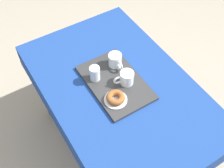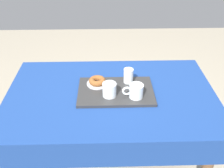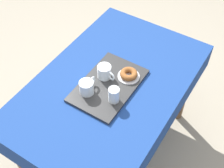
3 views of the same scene
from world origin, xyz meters
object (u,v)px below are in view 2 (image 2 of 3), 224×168
object	(u,v)px
tea_mug_left	(109,90)
water_glass_near	(128,76)
sugar_donut_left	(97,81)
donut_plate_left	(97,84)
serving_tray	(116,91)
dining_table	(111,106)
tea_mug_right	(136,91)

from	to	relation	value
tea_mug_left	water_glass_near	distance (m)	0.19
sugar_donut_left	tea_mug_left	bearing A→B (deg)	121.87
donut_plate_left	water_glass_near	bearing A→B (deg)	-174.32
serving_tray	water_glass_near	bearing A→B (deg)	-132.95
dining_table	tea_mug_right	bearing A→B (deg)	156.14
donut_plate_left	sugar_donut_left	xyz separation A→B (m)	(0.00, 0.00, 0.02)
donut_plate_left	serving_tray	bearing A→B (deg)	148.65
tea_mug_right	sugar_donut_left	distance (m)	0.27
tea_mug_left	sugar_donut_left	bearing A→B (deg)	-58.13
tea_mug_left	water_glass_near	bearing A→B (deg)	-130.99
tea_mug_left	sugar_donut_left	xyz separation A→B (m)	(0.08, -0.12, -0.01)
tea_mug_left	tea_mug_right	bearing A→B (deg)	172.73
serving_tray	donut_plate_left	world-z (taller)	donut_plate_left
serving_tray	dining_table	bearing A→B (deg)	14.85
dining_table	serving_tray	size ratio (longest dim) A/B	2.79
tea_mug_right	donut_plate_left	size ratio (longest dim) A/B	0.94
tea_mug_right	sugar_donut_left	size ratio (longest dim) A/B	1.18
dining_table	donut_plate_left	world-z (taller)	donut_plate_left
sugar_donut_left	dining_table	bearing A→B (deg)	137.77
tea_mug_left	donut_plate_left	world-z (taller)	tea_mug_left
tea_mug_left	sugar_donut_left	size ratio (longest dim) A/B	1.17
dining_table	sugar_donut_left	size ratio (longest dim) A/B	12.19
tea_mug_right	donut_plate_left	bearing A→B (deg)	-31.65
tea_mug_right	donut_plate_left	world-z (taller)	tea_mug_right
dining_table	sugar_donut_left	bearing A→B (deg)	-42.23
tea_mug_right	water_glass_near	bearing A→B (deg)	-79.21
dining_table	sugar_donut_left	xyz separation A→B (m)	(0.09, -0.08, 0.15)
tea_mug_left	tea_mug_right	world-z (taller)	same
serving_tray	tea_mug_left	xyz separation A→B (m)	(0.04, 0.05, 0.05)
tea_mug_right	tea_mug_left	bearing A→B (deg)	-7.27
tea_mug_right	water_glass_near	distance (m)	0.17
donut_plate_left	sugar_donut_left	world-z (taller)	sugar_donut_left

